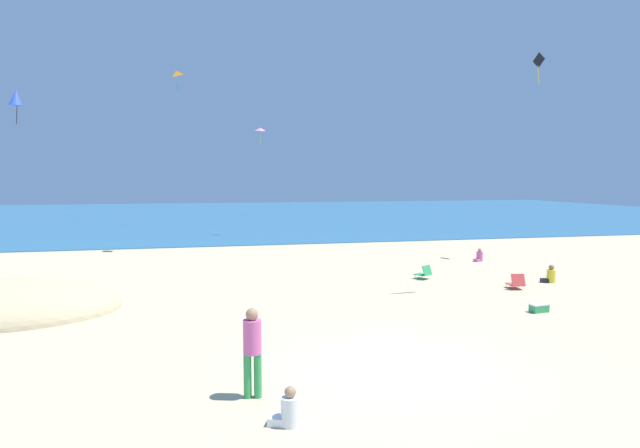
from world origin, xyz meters
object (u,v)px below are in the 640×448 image
Objects in this scene: person_5 at (252,346)px; kite_orange at (176,73)px; beach_chair_far_right at (516,282)px; kite_black at (539,61)px; person_4 at (479,256)px; person_7 at (550,276)px; beach_chair_near_camera at (424,273)px; kite_blue at (16,98)px; cooler_box at (539,308)px; kite_pink at (260,129)px; person_3 at (288,411)px.

person_5 is 22.91m from kite_orange.
kite_black is at bearing -30.00° from beach_chair_far_right.
beach_chair_far_right is 6.81m from person_4.
person_7 is at bearing -39.95° from kite_orange.
kite_blue reaches higher than beach_chair_near_camera.
cooler_box is 0.91× the size of person_4.
kite_black is (7.76, 3.83, 9.83)m from beach_chair_near_camera.
cooler_box is 0.48× the size of kite_pink.
cooler_box is 5.31m from person_7.
beach_chair_far_right is 2.24m from person_7.
person_3 is 0.43× the size of kite_black.
kite_orange is (-11.43, 16.50, 9.87)m from cooler_box.
kite_black is (15.42, 15.45, 9.84)m from person_3.
beach_chair_far_right reaches higher than beach_chair_near_camera.
beach_chair_near_camera is 13.92m from person_3.
kite_pink is at bearing 130.90° from kite_black.
person_5 reaches higher than beach_chair_far_right.
kite_pink is 16.51m from kite_blue.
beach_chair_far_right is 1.05× the size of person_7.
cooler_box is at bearing -55.28° from kite_orange.
kite_black is at bearing 56.12° from cooler_box.
kite_blue reaches higher than person_5.
beach_chair_far_right is 23.83m from kite_blue.
person_3 reaches higher than cooler_box.
kite_black is (5.20, 6.47, 9.84)m from beach_chair_far_right.
kite_orange is 1.43× the size of kite_pink.
person_3 is at bearing -134.95° from kite_black.
cooler_box is at bearing -123.88° from kite_black.
person_7 is at bearing -23.34° from kite_blue.
beach_chair_near_camera is 17.64m from kite_orange.
kite_black is at bearing -94.84° from beach_chair_near_camera.
person_7 is 0.57× the size of kite_pink.
person_3 is at bearing 140.04° from beach_chair_far_right.
kite_pink is at bearing -74.80° from person_3.
cooler_box is 24.41m from kite_blue.
person_5 is at bearing 21.61° from person_4.
cooler_box is 0.84× the size of person_7.
beach_chair_far_right is 3.68m from beach_chair_near_camera.
person_7 is at bearing -64.98° from kite_pink.
beach_chair_near_camera is 0.48× the size of kite_blue.
kite_orange is at bearing 14.57° from person_5.
kite_blue is at bearing 171.23° from kite_black.
person_7 is (2.08, 0.83, 0.01)m from beach_chair_far_right.
kite_black is (3.05, 0.01, 9.85)m from person_4.
person_5 is (-12.85, -14.17, 0.76)m from person_4.
kite_pink reaches higher than beach_chair_far_right.
kite_orange is 9.65m from kite_pink.
person_5 is 1.09× the size of kite_black.
kite_pink is at bearing -82.99° from person_4.
beach_chair_far_right is at bearing -117.85° from person_3.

